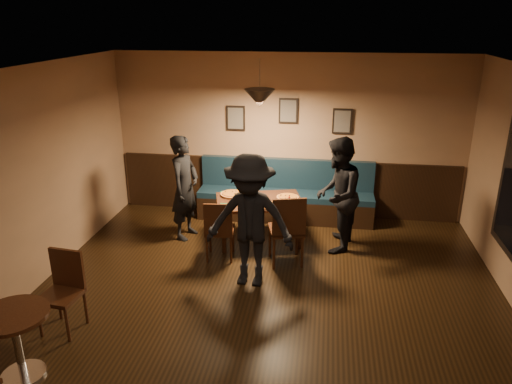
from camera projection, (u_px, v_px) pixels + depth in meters
floor at (259, 327)px, 5.55m from camera, size 7.00×7.00×0.00m
ceiling at (260, 78)px, 4.59m from camera, size 7.00×7.00×0.00m
wall_back at (288, 137)px, 8.33m from camera, size 6.00×0.00×6.00m
wainscot at (287, 187)px, 8.61m from camera, size 5.88×0.06×1.00m
booth_bench at (285, 192)px, 8.36m from camera, size 3.00×0.60×1.00m
picture_left at (236, 118)px, 8.32m from camera, size 0.32×0.04×0.42m
picture_center at (288, 111)px, 8.14m from camera, size 0.32×0.04×0.42m
picture_right at (342, 121)px, 8.07m from camera, size 0.32×0.04×0.42m
pendant_lamp at (260, 98)px, 6.91m from camera, size 0.44×0.44×0.25m
dining_table at (259, 221)px, 7.56m from camera, size 1.47×1.14×0.69m
chair_near_left at (220, 229)px, 7.02m from camera, size 0.44×0.44×0.91m
chair_near_right at (286, 228)px, 6.86m from camera, size 0.57×0.57×1.05m
diner_left at (185, 188)px, 7.57m from camera, size 0.52×0.68×1.66m
diner_right at (337, 195)px, 7.16m from camera, size 0.78×0.93×1.73m
diner_front at (250, 221)px, 6.20m from camera, size 1.20×0.75×1.77m
pizza_a at (232, 194)px, 7.62m from camera, size 0.43×0.43×0.04m
pizza_b at (262, 204)px, 7.21m from camera, size 0.43×0.43×0.04m
pizza_c at (288, 197)px, 7.50m from camera, size 0.35×0.35×0.04m
soda_glass at (295, 204)px, 7.04m from camera, size 0.10×0.10×0.17m
tabasco_bottle at (289, 200)px, 7.29m from camera, size 0.03×0.03×0.12m
napkin_a at (226, 193)px, 7.74m from camera, size 0.19×0.19×0.01m
napkin_b at (224, 205)px, 7.23m from camera, size 0.14×0.14×0.01m
cutlery_set at (256, 209)px, 7.07m from camera, size 0.17×0.09×0.00m
cafe_table at (18, 345)px, 4.69m from camera, size 0.85×0.85×0.72m
cafe_chair_far at (60, 294)px, 5.36m from camera, size 0.45×0.45×0.92m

